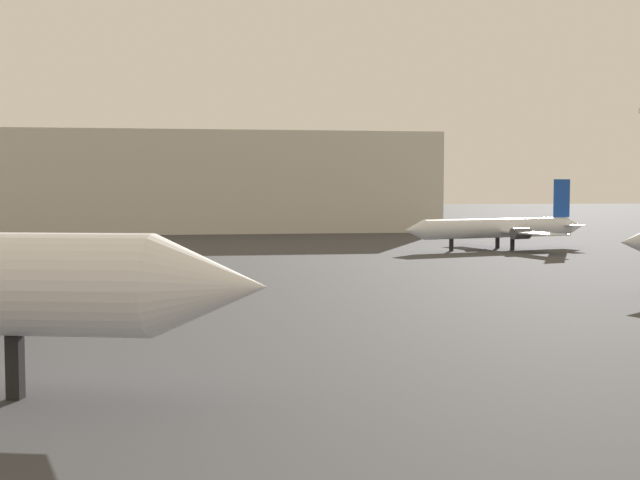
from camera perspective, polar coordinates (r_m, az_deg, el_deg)
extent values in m
cone|color=white|center=(27.44, -7.57, -3.17)|extent=(4.55, 4.30, 3.47)
cube|color=black|center=(30.13, -20.25, -8.20)|extent=(0.59, 0.59, 2.18)
cylinder|color=silver|center=(96.08, 12.15, 0.81)|extent=(19.30, 7.16, 2.20)
cone|color=silver|center=(90.11, 6.53, 0.68)|extent=(2.91, 2.75, 2.20)
cone|color=silver|center=(102.86, 17.08, 0.92)|extent=(2.91, 2.75, 2.20)
cube|color=silver|center=(96.67, 12.61, 0.63)|extent=(7.50, 18.92, 0.17)
cube|color=silver|center=(101.84, 16.42, 1.03)|extent=(3.16, 6.13, 0.11)
cube|color=#1947B2|center=(101.52, 16.30, 2.78)|extent=(2.22, 0.79, 4.46)
cylinder|color=#4C4C54|center=(93.47, 13.63, 0.44)|extent=(2.36, 1.77, 1.26)
cylinder|color=#4C4C54|center=(99.25, 11.11, 0.66)|extent=(2.36, 1.77, 1.26)
cube|color=black|center=(92.68, 9.03, -0.35)|extent=(0.43, 0.43, 1.32)
cube|color=black|center=(95.63, 13.10, -0.27)|extent=(0.43, 0.43, 1.32)
cube|color=black|center=(97.89, 12.11, -0.17)|extent=(0.43, 0.43, 1.32)
cube|color=beige|center=(136.09, -8.71, 3.94)|extent=(76.30, 25.44, 15.52)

